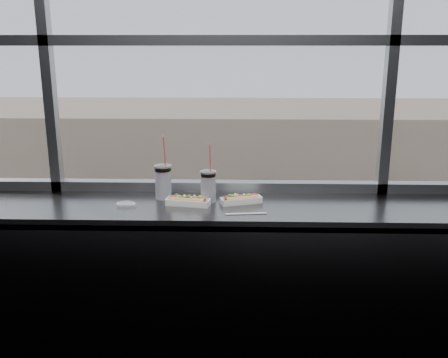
{
  "coord_description": "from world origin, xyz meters",
  "views": [
    {
      "loc": [
        0.12,
        -1.46,
        1.98
      ],
      "look_at": [
        0.04,
        1.23,
        1.25
      ],
      "focal_mm": 40.0,
      "sensor_mm": 36.0,
      "label": 1
    }
  ],
  "objects_px": {
    "loose_straw": "(246,214)",
    "pedestrian_b": "(235,234)",
    "car_near_d": "(377,333)",
    "hotdog_tray_right": "(241,199)",
    "hotdog_tray_left": "(188,201)",
    "car_far_b": "(290,253)",
    "pedestrian_c": "(304,235)",
    "tree_center": "(269,201)",
    "soda_cup_right": "(208,185)",
    "car_far_a": "(77,253)",
    "tree_right": "(414,205)",
    "wrapper": "(126,204)",
    "soda_cup_left": "(163,180)",
    "tree_left": "(85,202)",
    "car_far_c": "(432,255)",
    "car_near_b": "(80,328)",
    "pedestrian_d": "(363,233)",
    "car_near_c": "(205,329)",
    "pedestrian_a": "(173,230)"
  },
  "relations": [
    {
      "from": "car_far_a",
      "to": "tree_right",
      "type": "bearing_deg",
      "value": -78.27
    },
    {
      "from": "pedestrian_d",
      "to": "car_far_c",
      "type": "bearing_deg",
      "value": 37.4
    },
    {
      "from": "soda_cup_left",
      "to": "tree_center",
      "type": "bearing_deg",
      "value": 84.89
    },
    {
      "from": "car_near_b",
      "to": "car_far_b",
      "type": "bearing_deg",
      "value": -46.33
    },
    {
      "from": "tree_right",
      "to": "pedestrian_a",
      "type": "bearing_deg",
      "value": -178.74
    },
    {
      "from": "hotdog_tray_right",
      "to": "soda_cup_right",
      "type": "distance_m",
      "value": 0.21
    },
    {
      "from": "wrapper",
      "to": "tree_left",
      "type": "relative_size",
      "value": 0.02
    },
    {
      "from": "car_near_c",
      "to": "tree_center",
      "type": "height_order",
      "value": "tree_center"
    },
    {
      "from": "hotdog_tray_right",
      "to": "pedestrian_c",
      "type": "bearing_deg",
      "value": 64.0
    },
    {
      "from": "wrapper",
      "to": "car_far_a",
      "type": "distance_m",
      "value": 28.12
    },
    {
      "from": "car_near_d",
      "to": "pedestrian_b",
      "type": "bearing_deg",
      "value": 34.1
    },
    {
      "from": "soda_cup_left",
      "to": "tree_left",
      "type": "height_order",
      "value": "soda_cup_left"
    },
    {
      "from": "soda_cup_left",
      "to": "car_far_a",
      "type": "distance_m",
      "value": 28.09
    },
    {
      "from": "pedestrian_a",
      "to": "pedestrian_c",
      "type": "bearing_deg",
      "value": 86.42
    },
    {
      "from": "car_far_c",
      "to": "pedestrian_a",
      "type": "relative_size",
      "value": 2.97
    },
    {
      "from": "hotdog_tray_left",
      "to": "car_far_b",
      "type": "relative_size",
      "value": 0.04
    },
    {
      "from": "pedestrian_d",
      "to": "tree_right",
      "type": "relative_size",
      "value": 0.43
    },
    {
      "from": "soda_cup_left",
      "to": "tree_center",
      "type": "xyz_separation_m",
      "value": [
        2.52,
        28.16,
        -9.14
      ]
    },
    {
      "from": "hotdog_tray_right",
      "to": "tree_left",
      "type": "relative_size",
      "value": 0.06
    },
    {
      "from": "tree_center",
      "to": "soda_cup_right",
      "type": "bearing_deg",
      "value": -94.56
    },
    {
      "from": "car_far_a",
      "to": "soda_cup_left",
      "type": "bearing_deg",
      "value": -158.67
    },
    {
      "from": "hotdog_tray_right",
      "to": "wrapper",
      "type": "xyz_separation_m",
      "value": [
        -0.65,
        -0.07,
        -0.01
      ]
    },
    {
      "from": "hotdog_tray_left",
      "to": "tree_left",
      "type": "relative_size",
      "value": 0.06
    },
    {
      "from": "hotdog_tray_right",
      "to": "soda_cup_right",
      "type": "relative_size",
      "value": 0.72
    },
    {
      "from": "loose_straw",
      "to": "wrapper",
      "type": "bearing_deg",
      "value": 162.86
    },
    {
      "from": "pedestrian_a",
      "to": "car_near_b",
      "type": "bearing_deg",
      "value": -12.53
    },
    {
      "from": "car_far_a",
      "to": "tree_left",
      "type": "xyz_separation_m",
      "value": [
        -0.59,
        4.0,
        1.89
      ]
    },
    {
      "from": "car_near_d",
      "to": "hotdog_tray_right",
      "type": "bearing_deg",
      "value": 165.94
    },
    {
      "from": "pedestrian_c",
      "to": "tree_left",
      "type": "relative_size",
      "value": 0.5
    },
    {
      "from": "car_near_b",
      "to": "pedestrian_b",
      "type": "height_order",
      "value": "car_near_b"
    },
    {
      "from": "tree_center",
      "to": "pedestrian_b",
      "type": "bearing_deg",
      "value": -168.51
    },
    {
      "from": "car_far_c",
      "to": "car_near_b",
      "type": "distance_m",
      "value": 19.78
    },
    {
      "from": "car_near_c",
      "to": "pedestrian_b",
      "type": "height_order",
      "value": "car_near_c"
    },
    {
      "from": "wrapper",
      "to": "soda_cup_left",
      "type": "bearing_deg",
      "value": 38.58
    },
    {
      "from": "pedestrian_c",
      "to": "tree_right",
      "type": "height_order",
      "value": "tree_right"
    },
    {
      "from": "car_far_c",
      "to": "car_far_b",
      "type": "xyz_separation_m",
      "value": [
        -8.19,
        0.0,
        0.05
      ]
    },
    {
      "from": "loose_straw",
      "to": "pedestrian_c",
      "type": "height_order",
      "value": "loose_straw"
    },
    {
      "from": "hotdog_tray_right",
      "to": "soda_cup_left",
      "type": "distance_m",
      "value": 0.47
    },
    {
      "from": "pedestrian_a",
      "to": "tree_right",
      "type": "bearing_deg",
      "value": 91.26
    },
    {
      "from": "loose_straw",
      "to": "pedestrian_b",
      "type": "relative_size",
      "value": 0.12
    },
    {
      "from": "hotdog_tray_left",
      "to": "hotdog_tray_right",
      "type": "bearing_deg",
      "value": 18.26
    },
    {
      "from": "hotdog_tray_right",
      "to": "tree_right",
      "type": "relative_size",
      "value": 0.06
    },
    {
      "from": "car_near_b",
      "to": "pedestrian_d",
      "type": "height_order",
      "value": "car_near_b"
    },
    {
      "from": "car_far_a",
      "to": "pedestrian_c",
      "type": "height_order",
      "value": "pedestrian_c"
    },
    {
      "from": "wrapper",
      "to": "pedestrian_c",
      "type": "height_order",
      "value": "wrapper"
    },
    {
      "from": "car_far_a",
      "to": "car_far_c",
      "type": "bearing_deg",
      "value": -89.11
    },
    {
      "from": "car_near_d",
      "to": "tree_center",
      "type": "distance_m",
      "value": 12.79
    },
    {
      "from": "car_near_c",
      "to": "pedestrian_b",
      "type": "xyz_separation_m",
      "value": [
        1.21,
        11.55,
        -0.18
      ]
    },
    {
      "from": "hotdog_tray_left",
      "to": "pedestrian_b",
      "type": "bearing_deg",
      "value": 99.45
    },
    {
      "from": "hotdog_tray_right",
      "to": "tree_center",
      "type": "distance_m",
      "value": 29.73
    }
  ]
}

